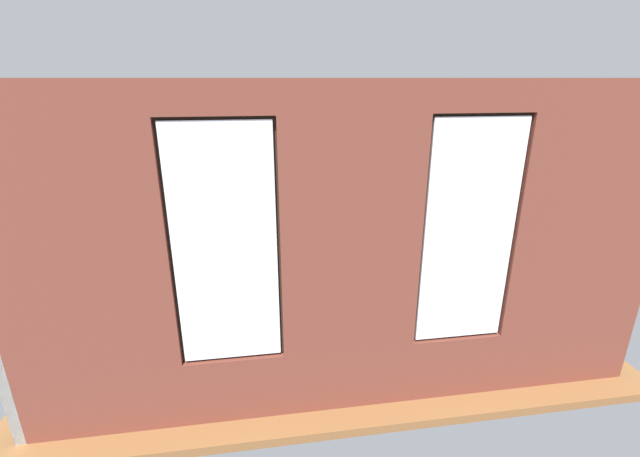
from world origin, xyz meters
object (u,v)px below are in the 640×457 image
(couch_left, at_px, (477,277))
(coffee_table, at_px, (330,270))
(remote_gray, at_px, (330,266))
(remote_black, at_px, (305,271))
(couch_by_window, at_px, (303,344))
(table_plant_small, at_px, (338,263))
(potted_plant_between_couches, at_px, (412,311))
(potted_plant_by_left_couch, at_px, (421,246))
(potted_plant_corner_near_left, at_px, (419,206))
(papasan_chair, at_px, (265,227))
(cup_ceramic, at_px, (352,259))
(tv_flatscreen, at_px, (121,249))
(potted_plant_beside_window_right, at_px, (181,346))
(potted_plant_near_tv, at_px, (145,294))
(media_console, at_px, (128,288))

(couch_left, bearing_deg, coffee_table, -102.28)
(remote_gray, bearing_deg, couch_left, -64.36)
(remote_gray, height_order, remote_black, same)
(couch_by_window, height_order, table_plant_small, couch_by_window)
(table_plant_small, relative_size, potted_plant_between_couches, 0.23)
(potted_plant_by_left_couch, bearing_deg, remote_gray, 24.35)
(couch_by_window, distance_m, coffee_table, 1.97)
(couch_by_window, distance_m, remote_black, 1.76)
(potted_plant_corner_near_left, xyz_separation_m, potted_plant_by_left_couch, (0.55, 1.62, -0.27))
(coffee_table, xyz_separation_m, potted_plant_corner_near_left, (-2.41, -2.46, 0.23))
(couch_by_window, bearing_deg, table_plant_small, -113.64)
(table_plant_small, relative_size, papasan_chair, 0.22)
(potted_plant_corner_near_left, bearing_deg, cup_ceramic, 48.83)
(coffee_table, height_order, remote_gray, remote_gray)
(tv_flatscreen, height_order, papasan_chair, tv_flatscreen)
(remote_gray, distance_m, potted_plant_beside_window_right, 2.81)
(potted_plant_beside_window_right, bearing_deg, cup_ceramic, -138.70)
(potted_plant_near_tv, distance_m, potted_plant_between_couches, 3.40)
(potted_plant_corner_near_left, bearing_deg, couch_by_window, 54.60)
(table_plant_small, height_order, potted_plant_near_tv, potted_plant_near_tv)
(media_console, distance_m, potted_plant_by_left_couch, 5.04)
(couch_by_window, bearing_deg, potted_plant_corner_near_left, -125.40)
(media_console, bearing_deg, remote_gray, 177.23)
(cup_ceramic, relative_size, tv_flatscreen, 0.08)
(coffee_table, xyz_separation_m, media_console, (3.13, -0.15, -0.14))
(tv_flatscreen, bearing_deg, potted_plant_by_left_couch, -172.15)
(couch_left, bearing_deg, cup_ceramic, -108.59)
(media_console, distance_m, potted_plant_corner_near_left, 6.02)
(papasan_chair, height_order, potted_plant_near_tv, potted_plant_near_tv)
(cup_ceramic, distance_m, potted_plant_near_tv, 3.15)
(couch_by_window, height_order, coffee_table, couch_by_window)
(couch_by_window, bearing_deg, potted_plant_near_tv, -26.62)
(table_plant_small, bearing_deg, potted_plant_between_couches, 108.94)
(potted_plant_corner_near_left, bearing_deg, couch_left, 87.08)
(papasan_chair, relative_size, potted_plant_near_tv, 0.99)
(couch_by_window, height_order, couch_left, same)
(cup_ceramic, xyz_separation_m, potted_plant_between_couches, (-0.30, 1.95, 0.14))
(cup_ceramic, bearing_deg, couch_by_window, 62.53)
(papasan_chair, distance_m, potted_plant_between_couches, 4.27)
(couch_by_window, bearing_deg, remote_black, -97.86)
(cup_ceramic, distance_m, table_plant_small, 0.39)
(coffee_table, bearing_deg, media_console, -2.77)
(papasan_chair, bearing_deg, cup_ceramic, 123.83)
(media_console, xyz_separation_m, potted_plant_between_couches, (-3.81, 1.96, 0.39))
(papasan_chair, bearing_deg, potted_plant_near_tv, 61.49)
(cup_ceramic, distance_m, potted_plant_beside_window_right, 3.18)
(remote_gray, distance_m, remote_black, 0.43)
(remote_gray, height_order, potted_plant_corner_near_left, potted_plant_corner_near_left)
(potted_plant_between_couches, bearing_deg, tv_flatscreen, -27.21)
(media_console, height_order, tv_flatscreen, tv_flatscreen)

